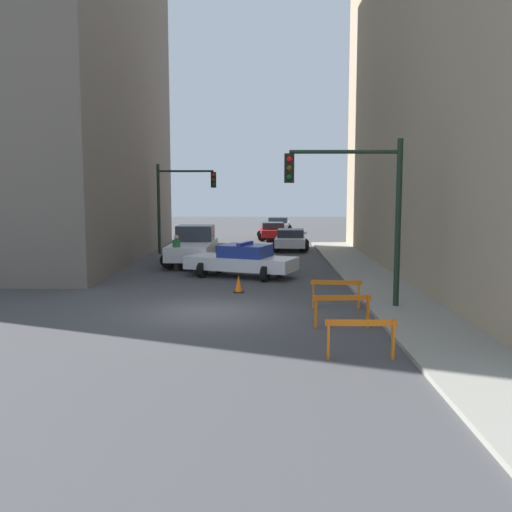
# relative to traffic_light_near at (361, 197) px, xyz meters

# --- Properties ---
(ground_plane) EXTENTS (120.00, 120.00, 0.00)m
(ground_plane) POSITION_rel_traffic_light_near_xyz_m (-4.73, -0.49, -3.53)
(ground_plane) COLOR #424244
(sidewalk_right) EXTENTS (2.40, 44.00, 0.12)m
(sidewalk_right) POSITION_rel_traffic_light_near_xyz_m (1.47, -0.49, -3.47)
(sidewalk_right) COLOR gray
(sidewalk_right) RESTS_ON ground_plane
(building_corner_left) EXTENTS (14.00, 20.00, 24.56)m
(building_corner_left) POSITION_rel_traffic_light_near_xyz_m (-16.73, 13.51, 8.75)
(building_corner_left) COLOR #6B6056
(building_corner_left) RESTS_ON ground_plane
(traffic_light_near) EXTENTS (3.64, 0.35, 5.20)m
(traffic_light_near) POSITION_rel_traffic_light_near_xyz_m (0.00, 0.00, 0.00)
(traffic_light_near) COLOR black
(traffic_light_near) RESTS_ON sidewalk_right
(traffic_light_far) EXTENTS (3.44, 0.35, 5.20)m
(traffic_light_far) POSITION_rel_traffic_light_near_xyz_m (-8.03, 15.33, -0.13)
(traffic_light_far) COLOR black
(traffic_light_far) RESTS_ON ground_plane
(police_car) EXTENTS (5.05, 3.46, 1.52)m
(police_car) POSITION_rel_traffic_light_near_xyz_m (-3.95, 6.60, -2.81)
(police_car) COLOR white
(police_car) RESTS_ON ground_plane
(white_truck) EXTENTS (2.70, 5.43, 1.90)m
(white_truck) POSITION_rel_traffic_light_near_xyz_m (-6.59, 10.95, -2.62)
(white_truck) COLOR silver
(white_truck) RESTS_ON ground_plane
(parked_car_near) EXTENTS (2.49, 4.43, 1.31)m
(parked_car_near) POSITION_rel_traffic_light_near_xyz_m (-1.34, 17.47, -2.86)
(parked_car_near) COLOR silver
(parked_car_near) RESTS_ON ground_plane
(parked_car_mid) EXTENTS (2.38, 4.36, 1.31)m
(parked_car_mid) POSITION_rel_traffic_light_near_xyz_m (-2.36, 24.60, -2.86)
(parked_car_mid) COLOR maroon
(parked_car_mid) RESTS_ON ground_plane
(parked_car_far) EXTENTS (2.51, 4.43, 1.31)m
(parked_car_far) POSITION_rel_traffic_light_near_xyz_m (-1.76, 32.07, -2.86)
(parked_car_far) COLOR silver
(parked_car_far) RESTS_ON ground_plane
(pedestrian_crossing) EXTENTS (0.46, 0.46, 1.66)m
(pedestrian_crossing) POSITION_rel_traffic_light_near_xyz_m (-7.07, 8.46, -2.67)
(pedestrian_crossing) COLOR #382D23
(pedestrian_crossing) RESTS_ON ground_plane
(barrier_front) EXTENTS (1.60, 0.18, 0.90)m
(barrier_front) POSITION_rel_traffic_light_near_xyz_m (-0.84, -5.35, -2.91)
(barrier_front) COLOR orange
(barrier_front) RESTS_ON ground_plane
(barrier_mid) EXTENTS (1.60, 0.26, 0.90)m
(barrier_mid) POSITION_rel_traffic_light_near_xyz_m (-0.87, -2.43, -2.91)
(barrier_mid) COLOR orange
(barrier_mid) RESTS_ON ground_plane
(barrier_back) EXTENTS (1.60, 0.27, 0.90)m
(barrier_back) POSITION_rel_traffic_light_near_xyz_m (-0.71, 0.13, -2.91)
(barrier_back) COLOR orange
(barrier_back) RESTS_ON ground_plane
(traffic_cone) EXTENTS (0.36, 0.36, 0.66)m
(traffic_cone) POSITION_rel_traffic_light_near_xyz_m (-3.94, 2.87, -3.21)
(traffic_cone) COLOR black
(traffic_cone) RESTS_ON ground_plane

